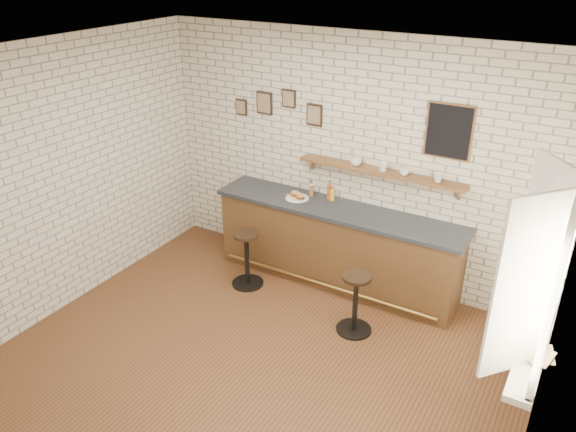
# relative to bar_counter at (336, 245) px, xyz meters

# --- Properties ---
(ground) EXTENTS (5.00, 5.00, 0.00)m
(ground) POSITION_rel_bar_counter_xyz_m (0.01, -1.70, -0.51)
(ground) COLOR brown
(ground) RESTS_ON ground
(bar_counter) EXTENTS (3.10, 0.65, 1.01)m
(bar_counter) POSITION_rel_bar_counter_xyz_m (0.00, 0.00, 0.00)
(bar_counter) COLOR brown
(bar_counter) RESTS_ON ground
(sandwich_plate) EXTENTS (0.28, 0.28, 0.01)m
(sandwich_plate) POSITION_rel_bar_counter_xyz_m (-0.55, -0.01, 0.51)
(sandwich_plate) COLOR white
(sandwich_plate) RESTS_ON bar_counter
(ciabatta_sandwich) EXTENTS (0.23, 0.16, 0.07)m
(ciabatta_sandwich) POSITION_rel_bar_counter_xyz_m (-0.54, -0.01, 0.55)
(ciabatta_sandwich) COLOR tan
(ciabatta_sandwich) RESTS_ON sandwich_plate
(potato_chips) EXTENTS (0.26, 0.17, 0.00)m
(potato_chips) POSITION_rel_bar_counter_xyz_m (-0.57, -0.01, 0.52)
(potato_chips) COLOR #EBB253
(potato_chips) RESTS_ON sandwich_plate
(bitters_bottle_brown) EXTENTS (0.06, 0.06, 0.18)m
(bitters_bottle_brown) POSITION_rel_bar_counter_xyz_m (-0.44, 0.16, 0.58)
(bitters_bottle_brown) COLOR brown
(bitters_bottle_brown) RESTS_ON bar_counter
(bitters_bottle_white) EXTENTS (0.05, 0.05, 0.21)m
(bitters_bottle_white) POSITION_rel_bar_counter_xyz_m (-0.44, 0.16, 0.59)
(bitters_bottle_white) COLOR white
(bitters_bottle_white) RESTS_ON bar_counter
(bitters_bottle_amber) EXTENTS (0.06, 0.06, 0.25)m
(bitters_bottle_amber) POSITION_rel_bar_counter_xyz_m (-0.20, 0.16, 0.61)
(bitters_bottle_amber) COLOR #A1481A
(bitters_bottle_amber) RESTS_ON bar_counter
(condiment_bottle_yellow) EXTENTS (0.05, 0.05, 0.17)m
(condiment_bottle_yellow) POSITION_rel_bar_counter_xyz_m (-0.16, 0.16, 0.58)
(condiment_bottle_yellow) COLOR yellow
(condiment_bottle_yellow) RESTS_ON bar_counter
(bar_stool_left) EXTENTS (0.40, 0.40, 0.71)m
(bar_stool_left) POSITION_rel_bar_counter_xyz_m (-0.90, -0.62, -0.12)
(bar_stool_left) COLOR black
(bar_stool_left) RESTS_ON ground
(bar_stool_right) EXTENTS (0.41, 0.41, 0.70)m
(bar_stool_right) POSITION_rel_bar_counter_xyz_m (0.62, -0.80, -0.13)
(bar_stool_right) COLOR black
(bar_stool_right) RESTS_ON ground
(wall_shelf) EXTENTS (2.00, 0.18, 0.18)m
(wall_shelf) POSITION_rel_bar_counter_xyz_m (0.41, 0.20, 0.97)
(wall_shelf) COLOR brown
(wall_shelf) RESTS_ON ground
(shelf_cup_a) EXTENTS (0.14, 0.14, 0.10)m
(shelf_cup_a) POSITION_rel_bar_counter_xyz_m (0.11, 0.20, 1.04)
(shelf_cup_a) COLOR white
(shelf_cup_a) RESTS_ON wall_shelf
(shelf_cup_b) EXTENTS (0.15, 0.15, 0.10)m
(shelf_cup_b) POSITION_rel_bar_counter_xyz_m (0.45, 0.20, 1.04)
(shelf_cup_b) COLOR white
(shelf_cup_b) RESTS_ON wall_shelf
(shelf_cup_c) EXTENTS (0.13, 0.13, 0.09)m
(shelf_cup_c) POSITION_rel_bar_counter_xyz_m (0.70, 0.20, 1.04)
(shelf_cup_c) COLOR white
(shelf_cup_c) RESTS_ON wall_shelf
(shelf_cup_d) EXTENTS (0.13, 0.13, 0.09)m
(shelf_cup_d) POSITION_rel_bar_counter_xyz_m (1.08, 0.20, 1.04)
(shelf_cup_d) COLOR white
(shelf_cup_d) RESTS_ON wall_shelf
(back_wall_decor) EXTENTS (2.96, 0.02, 0.56)m
(back_wall_decor) POSITION_rel_bar_counter_xyz_m (0.24, 0.28, 1.54)
(back_wall_decor) COLOR black
(back_wall_decor) RESTS_ON ground
(window_sill) EXTENTS (0.20, 1.35, 0.06)m
(window_sill) POSITION_rel_bar_counter_xyz_m (2.41, -1.40, 0.39)
(window_sill) COLOR white
(window_sill) RESTS_ON ground
(casement_window) EXTENTS (0.40, 1.30, 1.56)m
(casement_window) POSITION_rel_bar_counter_xyz_m (2.37, -1.40, 1.14)
(casement_window) COLOR white
(casement_window) RESTS_ON ground
(book_lower) EXTENTS (0.23, 0.28, 0.02)m
(book_lower) POSITION_rel_bar_counter_xyz_m (2.39, -1.49, 0.44)
(book_lower) COLOR tan
(book_lower) RESTS_ON window_sill
(book_upper) EXTENTS (0.22, 0.27, 0.02)m
(book_upper) POSITION_rel_bar_counter_xyz_m (2.39, -1.52, 0.46)
(book_upper) COLOR tan
(book_upper) RESTS_ON book_lower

